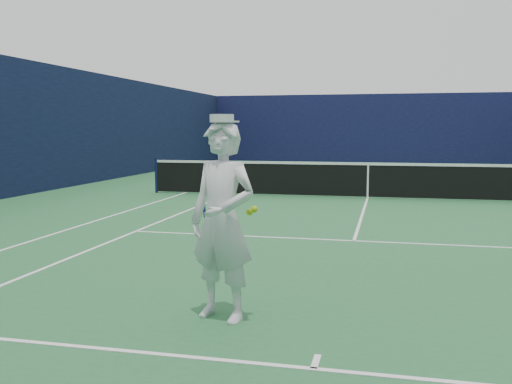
% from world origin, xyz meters
% --- Properties ---
extents(ground, '(80.00, 80.00, 0.00)m').
position_xyz_m(ground, '(0.00, 0.00, 0.00)').
color(ground, '#256235').
rests_on(ground, ground).
extents(court_markings, '(11.03, 23.83, 0.01)m').
position_xyz_m(court_markings, '(0.00, 0.00, 0.00)').
color(court_markings, white).
rests_on(court_markings, ground).
extents(windscreen_fence, '(20.12, 36.12, 4.00)m').
position_xyz_m(windscreen_fence, '(0.00, 0.00, 2.00)').
color(windscreen_fence, '#0E1136').
rests_on(windscreen_fence, ground).
extents(tennis_net, '(12.88, 0.09, 1.07)m').
position_xyz_m(tennis_net, '(0.00, 0.00, 0.55)').
color(tennis_net, '#141E4C').
rests_on(tennis_net, ground).
extents(tennis_player, '(0.86, 0.72, 2.09)m').
position_xyz_m(tennis_player, '(-1.07, -10.84, 1.02)').
color(tennis_player, white).
rests_on(tennis_player, ground).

